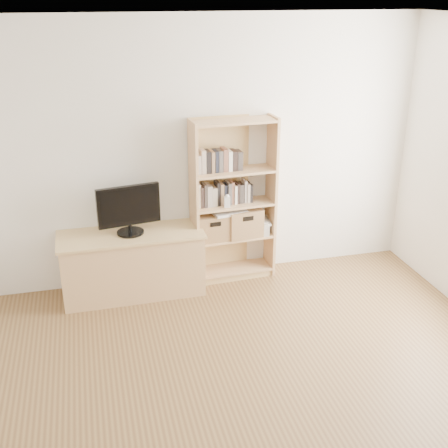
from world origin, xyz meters
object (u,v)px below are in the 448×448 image
object	(u,v)px
television	(129,210)
basket_left	(212,226)
baby_monitor	(227,202)
basket_right	(243,221)
tv_stand	(133,264)
bookshelf	(233,201)
laptop	(228,211)

from	to	relation	value
television	basket_left	xyz separation A→B (m)	(0.82, 0.08, -0.28)
baby_monitor	television	bearing A→B (deg)	-167.76
television	basket_right	xyz separation A→B (m)	(1.14, 0.10, -0.27)
tv_stand	basket_left	bearing A→B (deg)	5.06
bookshelf	television	bearing A→B (deg)	-177.80
tv_stand	laptop	xyz separation A→B (m)	(0.98, 0.08, 0.43)
tv_stand	baby_monitor	bearing A→B (deg)	-0.58
television	tv_stand	bearing A→B (deg)	0.00
basket_left	television	bearing A→B (deg)	-176.13
bookshelf	basket_right	distance (m)	0.25
bookshelf	baby_monitor	size ratio (longest dim) A/B	15.23
basket_right	laptop	xyz separation A→B (m)	(-0.16, -0.02, 0.13)
baby_monitor	basket_right	distance (m)	0.34
basket_left	laptop	xyz separation A→B (m)	(0.17, -0.00, 0.15)
bookshelf	baby_monitor	world-z (taller)	bookshelf
baby_monitor	tv_stand	bearing A→B (deg)	-167.76
tv_stand	basket_right	world-z (taller)	basket_right
bookshelf	basket_left	bearing A→B (deg)	-178.81
tv_stand	baby_monitor	distance (m)	1.10
television	baby_monitor	bearing A→B (deg)	-9.37
tv_stand	television	xyz separation A→B (m)	(0.00, 0.00, 0.57)
basket_left	bookshelf	bearing A→B (deg)	2.59
basket_left	laptop	distance (m)	0.22
laptop	tv_stand	bearing A→B (deg)	173.74
baby_monitor	bookshelf	bearing A→B (deg)	60.41
television	laptop	size ratio (longest dim) A/B	1.75
basket_right	baby_monitor	bearing A→B (deg)	-158.22
bookshelf	laptop	xyz separation A→B (m)	(-0.06, -0.02, -0.09)
television	basket_left	world-z (taller)	television
bookshelf	television	distance (m)	1.04
baby_monitor	basket_right	size ratio (longest dim) A/B	0.31
baby_monitor	basket_right	bearing A→B (deg)	39.75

